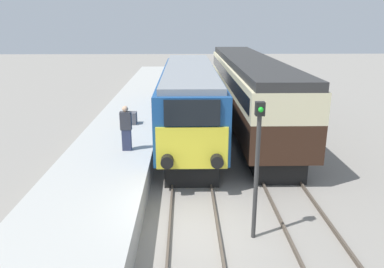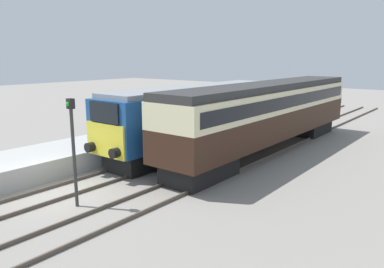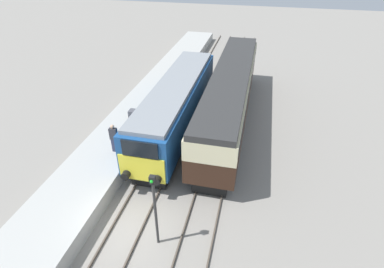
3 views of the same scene
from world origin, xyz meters
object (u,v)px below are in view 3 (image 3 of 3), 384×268
Objects in this scene: locomotive at (177,105)px; luggage_crate at (134,114)px; passenger_carriage at (230,91)px; person_on_platform at (114,138)px; signal_post at (155,206)px.

locomotive reaches higher than luggage_crate.
passenger_carriage is 9.07m from person_on_platform.
signal_post reaches higher than passenger_carriage.
luggage_crate is at bearing -170.36° from locomotive.
passenger_carriage reaches higher than person_on_platform.
signal_post reaches higher than locomotive.
locomotive is 4.11m from passenger_carriage.
passenger_carriage reaches higher than luggage_crate.
signal_post is 10.20m from luggage_crate.
signal_post is 5.66× the size of luggage_crate.
person_on_platform is (-5.98, -6.80, -0.55)m from passenger_carriage.
locomotive is 5.20m from person_on_platform.
person_on_platform is at bearing 130.72° from signal_post.
person_on_platform is 6.58m from signal_post.
passenger_carriage is at bearing 48.68° from person_on_platform.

